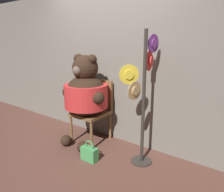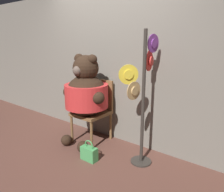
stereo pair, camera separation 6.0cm
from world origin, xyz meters
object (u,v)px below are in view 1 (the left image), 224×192
at_px(teddy_bear, 86,93).
at_px(hat_display_rack, 143,92).
at_px(chair, 94,108).
at_px(handbag_on_ground, 89,153).

bearing_deg(teddy_bear, hat_display_rack, 0.90).
height_order(chair, teddy_bear, teddy_bear).
distance_m(teddy_bear, hat_display_rack, 0.98).
height_order(chair, handbag_on_ground, chair).
relative_size(teddy_bear, handbag_on_ground, 4.77).
bearing_deg(chair, handbag_on_ground, -55.13).
distance_m(teddy_bear, handbag_on_ground, 0.91).
bearing_deg(handbag_on_ground, teddy_bear, 136.22).
bearing_deg(hat_display_rack, chair, 170.63).
height_order(chair, hat_display_rack, hat_display_rack).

